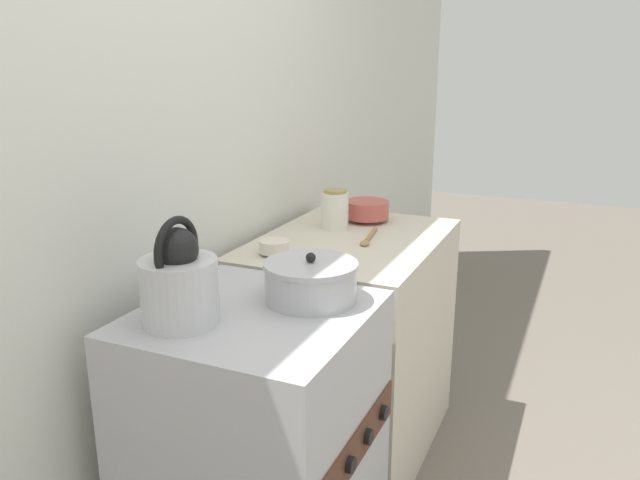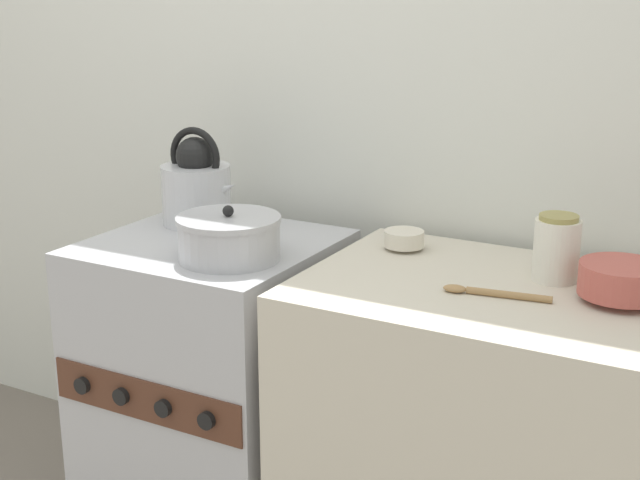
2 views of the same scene
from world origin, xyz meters
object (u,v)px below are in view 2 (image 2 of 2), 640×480
object	(u,v)px
cooking_pot	(229,238)
small_ceramic_bowl	(404,239)
storage_jar	(557,249)
stove	(215,393)
kettle	(197,186)
enamel_bowl	(621,280)

from	to	relation	value
cooking_pot	small_ceramic_bowl	bearing A→B (deg)	40.93
small_ceramic_bowl	storage_jar	xyz separation A→B (m)	(0.41, -0.06, 0.05)
stove	cooking_pot	bearing A→B (deg)	-37.71
small_ceramic_bowl	kettle	bearing A→B (deg)	-174.31
kettle	small_ceramic_bowl	bearing A→B (deg)	5.69
enamel_bowl	stove	bearing A→B (deg)	-176.73
kettle	enamel_bowl	bearing A→B (deg)	-3.43
kettle	cooking_pot	distance (m)	0.36
stove	enamel_bowl	distance (m)	1.15
storage_jar	small_ceramic_bowl	bearing A→B (deg)	172.14
stove	small_ceramic_bowl	xyz separation A→B (m)	(0.48, 0.19, 0.47)
kettle	enamel_bowl	xyz separation A→B (m)	(1.18, -0.07, -0.06)
cooking_pot	storage_jar	bearing A→B (deg)	17.82
small_ceramic_bowl	storage_jar	distance (m)	0.41
small_ceramic_bowl	storage_jar	size ratio (longest dim) A/B	0.66
cooking_pot	small_ceramic_bowl	size ratio (longest dim) A/B	2.51
cooking_pot	storage_jar	world-z (taller)	storage_jar
small_ceramic_bowl	enamel_bowl	bearing A→B (deg)	-13.06
stove	cooking_pot	world-z (taller)	cooking_pot
enamel_bowl	small_ceramic_bowl	distance (m)	0.58
cooking_pot	small_ceramic_bowl	distance (m)	0.45
stove	storage_jar	size ratio (longest dim) A/B	5.66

